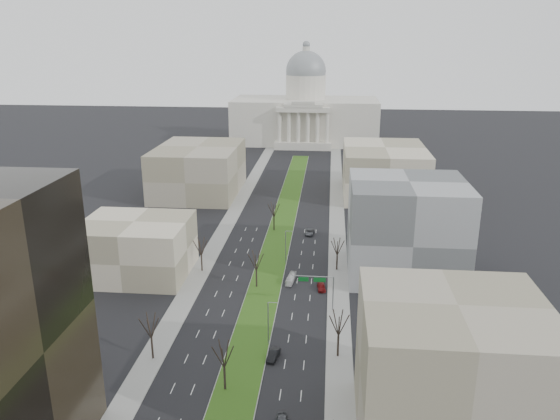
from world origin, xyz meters
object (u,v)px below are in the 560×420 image
Objects in this scene: car_red at (321,287)px; box_van at (291,279)px; car_black at (273,355)px; car_grey_far at (309,232)px.

car_red is 8.28m from box_van.
box_van is at bearing 148.49° from car_red.
car_red is (8.30, 29.96, -0.10)m from car_black.
car_black is 67.58m from car_grey_far.
car_grey_far is at bearing 92.76° from box_van.
car_red is at bearing 84.40° from car_black.
box_van reaches higher than car_black.
car_black reaches higher than car_red.
car_red is 0.88× the size of car_grey_far.
box_van reaches higher than car_red.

